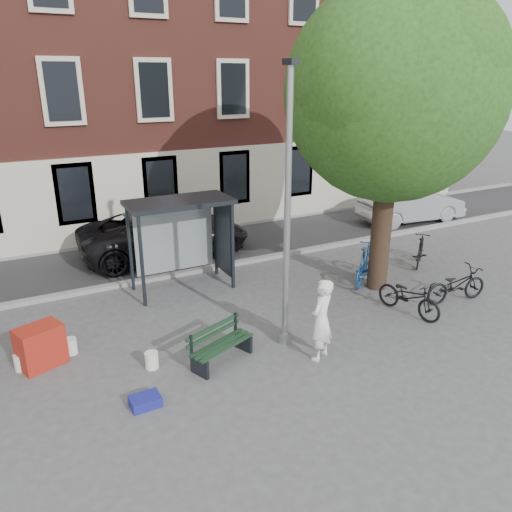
{
  "coord_description": "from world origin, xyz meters",
  "views": [
    {
      "loc": [
        -5.3,
        -8.65,
        5.83
      ],
      "look_at": [
        0.34,
        2.06,
        1.4
      ],
      "focal_mm": 35.0,
      "sensor_mm": 36.0,
      "label": 1
    }
  ],
  "objects": [
    {
      "name": "bike_a",
      "position": [
        5.22,
        -0.26,
        0.49
      ],
      "size": [
        1.94,
        0.88,
        0.99
      ],
      "primitive_type": "imported",
      "rotation": [
        0.0,
        0.0,
        1.45
      ],
      "color": "black",
      "rests_on": "ground"
    },
    {
      "name": "bus_shelter",
      "position": [
        -0.61,
        4.11,
        1.92
      ],
      "size": [
        2.85,
        1.45,
        2.62
      ],
      "color": "#1E2328",
      "rests_on": "ground"
    },
    {
      "name": "lamppost",
      "position": [
        0.0,
        0.0,
        2.78
      ],
      "size": [
        0.28,
        0.35,
        6.11
      ],
      "color": "#9EA0A3",
      "rests_on": "ground"
    },
    {
      "name": "bucket_c",
      "position": [
        -5.45,
        1.6,
        0.18
      ],
      "size": [
        0.28,
        0.28,
        0.36
      ],
      "primitive_type": "cylinder",
      "rotation": [
        0.0,
        0.0,
        -0.01
      ],
      "color": "silver",
      "rests_on": "ground"
    },
    {
      "name": "painter",
      "position": [
        0.34,
        -0.92,
        0.92
      ],
      "size": [
        0.8,
        0.71,
        1.84
      ],
      "primitive_type": "imported",
      "rotation": [
        0.0,
        0.0,
        3.66
      ],
      "color": "white",
      "rests_on": "ground"
    },
    {
      "name": "bike_c",
      "position": [
        3.56,
        -0.21,
        0.48
      ],
      "size": [
        0.99,
        1.93,
        0.97
      ],
      "primitive_type": "imported",
      "rotation": [
        0.0,
        0.0,
        0.2
      ],
      "color": "black",
      "rests_on": "ground"
    },
    {
      "name": "car_silver",
      "position": [
        9.81,
        6.17,
        0.74
      ],
      "size": [
        4.62,
        2.04,
        1.48
      ],
      "primitive_type": "imported",
      "rotation": [
        0.0,
        0.0,
        1.46
      ],
      "color": "#9D9FA5",
      "rests_on": "ground"
    },
    {
      "name": "ground",
      "position": [
        0.0,
        0.0,
        0.0
      ],
      "size": [
        90.0,
        90.0,
        0.0
      ],
      "primitive_type": "plane",
      "color": "#4C4C4F",
      "rests_on": "ground"
    },
    {
      "name": "bike_b",
      "position": [
        3.92,
        1.97,
        0.59
      ],
      "size": [
        1.89,
        1.65,
        1.18
      ],
      "primitive_type": "imported",
      "rotation": [
        0.0,
        0.0,
        2.24
      ],
      "color": "navy",
      "rests_on": "ground"
    },
    {
      "name": "curb_far",
      "position": [
        0.0,
        9.0,
        0.06
      ],
      "size": [
        40.0,
        0.25,
        0.12
      ],
      "primitive_type": "cube",
      "color": "gray",
      "rests_on": "ground"
    },
    {
      "name": "blue_crate",
      "position": [
        -3.5,
        -0.8,
        0.1
      ],
      "size": [
        0.56,
        0.41,
        0.2
      ],
      "primitive_type": "cube",
      "rotation": [
        0.0,
        0.0,
        0.02
      ],
      "color": "navy",
      "rests_on": "ground"
    },
    {
      "name": "curb_near",
      "position": [
        0.0,
        5.0,
        0.06
      ],
      "size": [
        40.0,
        0.25,
        0.12
      ],
      "primitive_type": "cube",
      "color": "gray",
      "rests_on": "ground"
    },
    {
      "name": "bucket_b",
      "position": [
        -4.43,
        1.79,
        0.18
      ],
      "size": [
        0.34,
        0.34,
        0.36
      ],
      "primitive_type": "cylinder",
      "rotation": [
        0.0,
        0.0,
        -0.27
      ],
      "color": "white",
      "rests_on": "ground"
    },
    {
      "name": "bucket_a",
      "position": [
        -3.02,
        0.39,
        0.18
      ],
      "size": [
        0.35,
        0.35,
        0.36
      ],
      "primitive_type": "cylinder",
      "rotation": [
        0.0,
        0.0,
        -0.32
      ],
      "color": "white",
      "rests_on": "ground"
    },
    {
      "name": "bench",
      "position": [
        -1.63,
        -0.05,
        0.37
      ],
      "size": [
        1.63,
        1.03,
        0.8
      ],
      "rotation": [
        0.0,
        0.0,
        0.38
      ],
      "color": "#1E2328",
      "rests_on": "ground"
    },
    {
      "name": "building_row",
      "position": [
        0.0,
        13.0,
        7.0
      ],
      "size": [
        30.0,
        8.0,
        14.0
      ],
      "primitive_type": "cube",
      "color": "brown",
      "rests_on": "ground"
    },
    {
      "name": "notice_sign",
      "position": [
        3.95,
        1.4,
        1.4
      ],
      "size": [
        0.33,
        0.08,
        1.93
      ],
      "rotation": [
        0.0,
        0.0,
        0.14
      ],
      "color": "#9EA0A3",
      "rests_on": "ground"
    },
    {
      "name": "red_stand",
      "position": [
        -5.04,
        1.58,
        0.45
      ],
      "size": [
        1.05,
        0.88,
        0.9
      ],
      "primitive_type": "cube",
      "rotation": [
        0.0,
        0.0,
        0.35
      ],
      "color": "#A52216",
      "rests_on": "ground"
    },
    {
      "name": "road",
      "position": [
        0.0,
        7.0,
        0.01
      ],
      "size": [
        40.0,
        4.0,
        0.01
      ],
      "primitive_type": "cube",
      "color": "#28282B",
      "rests_on": "ground"
    },
    {
      "name": "bike_d",
      "position": [
        6.44,
        2.27,
        0.49
      ],
      "size": [
        1.55,
        1.4,
        0.98
      ],
      "primitive_type": "imported",
      "rotation": [
        0.0,
        0.0,
        2.27
      ],
      "color": "black",
      "rests_on": "ground"
    },
    {
      "name": "car_dark",
      "position": [
        -0.54,
        6.95,
        0.79
      ],
      "size": [
        5.72,
        2.73,
        1.57
      ],
      "primitive_type": "imported",
      "rotation": [
        0.0,
        0.0,
        1.55
      ],
      "color": "black",
      "rests_on": "ground"
    },
    {
      "name": "tree_right",
      "position": [
        4.01,
        1.38,
        5.62
      ],
      "size": [
        5.76,
        5.6,
        8.2
      ],
      "color": "black",
      "rests_on": "ground"
    }
  ]
}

